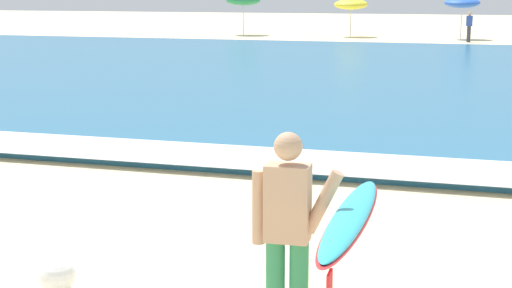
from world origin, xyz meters
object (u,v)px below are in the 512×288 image
Objects in this scene: beachgoer_near_row_left at (469,26)px; beach_umbrella_1 at (351,4)px; beach_umbrella_0 at (243,1)px; beach_umbrella_2 at (462,3)px; beach_ball at (57,275)px; surfer_with_board at (319,224)px.

beach_umbrella_1 is at bearing 155.90° from beachgoer_near_row_left.
beach_umbrella_2 is (12.79, -0.39, -0.06)m from beach_umbrella_0.
beach_umbrella_0 is 12.80m from beach_umbrella_2.
beach_umbrella_0 reaches higher than beach_umbrella_1.
beach_ball is at bearing -74.88° from beach_umbrella_0.
beach_umbrella_1 reaches higher than beach_ball.
beach_umbrella_0 is at bearing 108.34° from surfer_with_board.
beach_umbrella_2 is 1.48× the size of beachgoer_near_row_left.
surfer_with_board is 1.26× the size of beach_umbrella_0.
beach_umbrella_2 reaches higher than surfer_with_board.
beach_umbrella_2 is (6.27, -0.49, 0.13)m from beach_umbrella_1.
beach_umbrella_0 is 13.66m from beachgoer_near_row_left.
surfer_with_board is 1.34× the size of beach_umbrella_1.
beachgoer_near_row_left is at bearing -78.93° from beach_umbrella_2.
beach_ball is at bearing -84.05° from beach_umbrella_1.
surfer_with_board is 1.88× the size of beachgoer_near_row_left.
surfer_with_board is at bearing -71.66° from beach_umbrella_0.
beach_umbrella_1 is at bearing 0.82° from beach_umbrella_0.
beach_umbrella_2 reaches higher than beach_ball.
beachgoer_near_row_left is 36.52m from beach_ball.
beachgoer_near_row_left is 4.63× the size of beach_ball.
beach_umbrella_1 is 0.95× the size of beach_umbrella_2.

